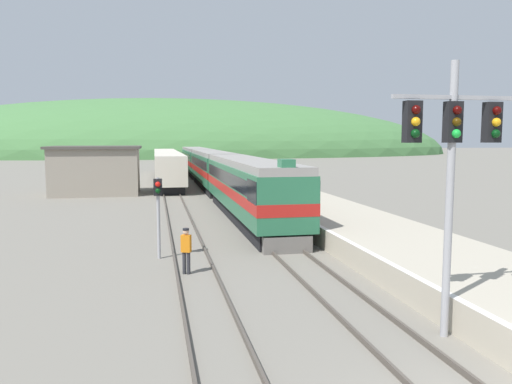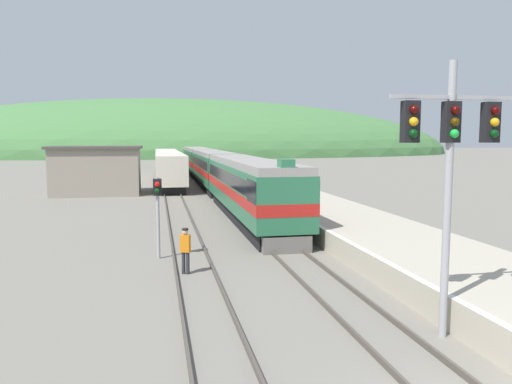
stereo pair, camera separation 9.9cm
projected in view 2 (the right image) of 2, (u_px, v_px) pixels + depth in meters
The scene contains 12 objects.
track_main at pixel (194, 172), 77.09m from camera, with size 1.52×180.00×0.16m.
track_siding at pixel (166, 172), 76.25m from camera, with size 1.52×180.00×0.16m.
platform at pixel (245, 179), 58.41m from camera, with size 5.31×140.00×0.97m.
distant_hills at pixel (174, 154), 164.09m from camera, with size 190.06×85.53×35.96m.
station_shed at pixel (97, 170), 46.23m from camera, with size 8.16×6.52×4.45m.
express_train_lead_car at pixel (249, 187), 31.36m from camera, with size 2.92×19.78×4.21m.
carriage_second at pixel (213, 168), 51.38m from camera, with size 2.91×19.05×3.85m.
carriage_third at pixel (197, 160), 70.82m from camera, with size 2.91×19.05×3.85m.
siding_train at pixel (168, 166), 61.09m from camera, with size 2.90×34.58×3.57m.
signal_mast_main at pixel (450, 151), 12.43m from camera, with size 3.30×0.42×7.03m.
signal_post_siding at pixel (158, 200), 21.12m from camera, with size 0.36×0.42×3.48m.
track_worker at pixel (185, 248), 18.84m from camera, with size 0.42×0.34×1.76m.
Camera 2 is at (-5.65, -7.38, 5.11)m, focal length 35.00 mm.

